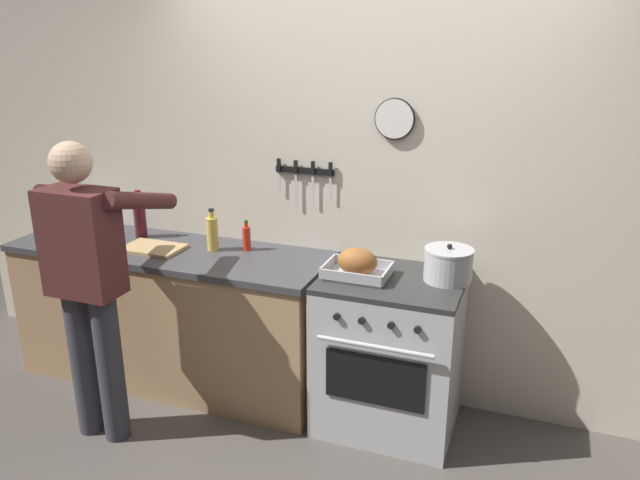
% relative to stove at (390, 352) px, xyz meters
% --- Properties ---
extents(wall_back, '(6.00, 0.13, 2.60)m').
position_rel_stove_xyz_m(wall_back, '(-0.22, 0.36, 0.85)').
color(wall_back, beige).
rests_on(wall_back, ground).
extents(counter_block, '(2.03, 0.65, 0.90)m').
position_rel_stove_xyz_m(counter_block, '(-1.43, 0.00, 0.01)').
color(counter_block, tan).
rests_on(counter_block, ground).
extents(stove, '(0.76, 0.67, 0.90)m').
position_rel_stove_xyz_m(stove, '(0.00, 0.00, 0.00)').
color(stove, '#BCBCC1').
rests_on(stove, ground).
extents(person_cook, '(0.51, 0.63, 1.66)m').
position_rel_stove_xyz_m(person_cook, '(-1.48, -0.64, 0.50)').
color(person_cook, '#383842').
rests_on(person_cook, ground).
extents(roasting_pan, '(0.35, 0.26, 0.16)m').
position_rel_stove_xyz_m(roasting_pan, '(-0.19, -0.04, 0.52)').
color(roasting_pan, '#B7B7BC').
rests_on(roasting_pan, stove).
extents(stock_pot, '(0.26, 0.26, 0.21)m').
position_rel_stove_xyz_m(stock_pot, '(0.28, 0.08, 0.54)').
color(stock_pot, '#B7B7BC').
rests_on(stock_pot, stove).
extents(cutting_board, '(0.36, 0.24, 0.02)m').
position_rel_stove_xyz_m(cutting_board, '(-1.49, -0.06, 0.46)').
color(cutting_board, tan).
rests_on(cutting_board, counter_block).
extents(bottle_wine_red, '(0.08, 0.08, 0.31)m').
position_rel_stove_xyz_m(bottle_wine_red, '(-1.70, 0.13, 0.58)').
color(bottle_wine_red, '#47141E').
rests_on(bottle_wine_red, counter_block).
extents(bottle_cooking_oil, '(0.07, 0.07, 0.26)m').
position_rel_stove_xyz_m(bottle_cooking_oil, '(-1.14, 0.07, 0.56)').
color(bottle_cooking_oil, gold).
rests_on(bottle_cooking_oil, counter_block).
extents(bottle_hot_sauce, '(0.05, 0.05, 0.19)m').
position_rel_stove_xyz_m(bottle_hot_sauce, '(-0.95, 0.14, 0.53)').
color(bottle_hot_sauce, red).
rests_on(bottle_hot_sauce, counter_block).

